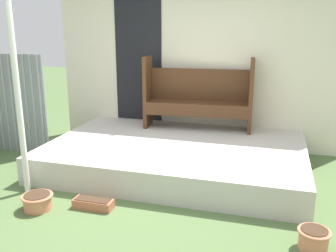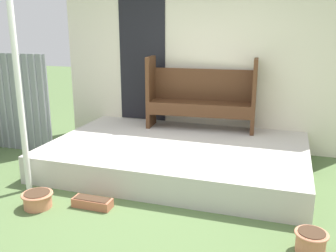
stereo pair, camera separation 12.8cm
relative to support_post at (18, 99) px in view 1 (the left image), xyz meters
name	(u,v)px [view 1 (the left image)]	position (x,y,z in m)	size (l,w,h in m)	color
ground_plane	(145,203)	(1.47, 0.12, -1.14)	(24.00, 24.00, 0.00)	#516B3D
porch_slab	(176,156)	(1.52, 1.25, -0.96)	(3.47, 2.27, 0.36)	beige
house_wall	(193,66)	(1.48, 2.42, 0.17)	(4.67, 0.08, 2.60)	beige
support_post	(18,99)	(0.00, 0.00, 0.00)	(0.07, 0.07, 2.27)	white
bench	(198,94)	(1.64, 2.12, -0.23)	(1.69, 0.52, 1.11)	#4C2D19
flower_pot_left	(37,201)	(0.38, -0.35, -1.04)	(0.34, 0.34, 0.18)	tan
flower_pot_middle	(314,238)	(3.22, -0.32, -1.03)	(0.30, 0.30, 0.20)	tan
planter_box_rect	(93,204)	(0.96, -0.16, -1.08)	(0.44, 0.16, 0.11)	#B76647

